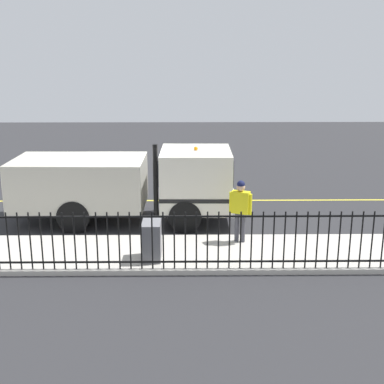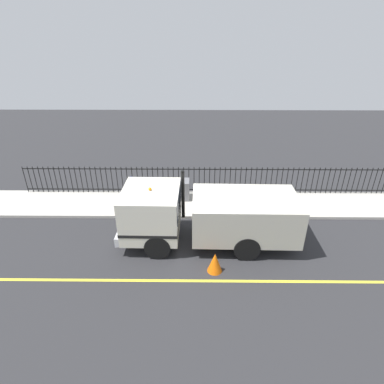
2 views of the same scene
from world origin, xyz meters
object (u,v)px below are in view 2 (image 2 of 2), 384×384
object	(u,v)px
utility_cabinet	(185,189)
worker_standing	(132,190)
work_truck	(199,213)
traffic_cone	(215,262)

from	to	relation	value
utility_cabinet	worker_standing	bearing A→B (deg)	117.12
work_truck	traffic_cone	bearing A→B (deg)	-162.48
utility_cabinet	traffic_cone	bearing A→B (deg)	-166.79
utility_cabinet	traffic_cone	size ratio (longest dim) A/B	1.29
utility_cabinet	traffic_cone	world-z (taller)	utility_cabinet
utility_cabinet	traffic_cone	xyz separation A→B (m)	(-5.11, -1.20, -0.23)
work_truck	utility_cabinet	distance (m)	3.50
work_truck	utility_cabinet	size ratio (longest dim) A/B	7.13
work_truck	worker_standing	world-z (taller)	work_truck
worker_standing	utility_cabinet	size ratio (longest dim) A/B	1.79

